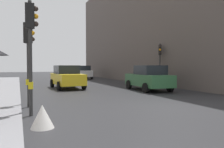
% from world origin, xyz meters
% --- Properties ---
extents(ground_plane, '(120.00, 120.00, 0.00)m').
position_xyz_m(ground_plane, '(0.00, 0.00, 0.00)').
color(ground_plane, '#28282B').
extents(building_facade_right, '(12.00, 30.95, 12.92)m').
position_xyz_m(building_facade_right, '(11.58, 15.84, 6.46)').
color(building_facade_right, '#5B514C').
rests_on(building_facade_right, ground).
extents(traffic_light_near_right, '(0.45, 0.34, 3.60)m').
position_xyz_m(traffic_light_near_right, '(-5.25, 2.14, 2.48)').
color(traffic_light_near_right, '#2D2D2D').
rests_on(traffic_light_near_right, ground).
extents(traffic_light_near_left, '(0.44, 0.26, 3.93)m').
position_xyz_m(traffic_light_near_left, '(-5.25, 0.39, 2.71)').
color(traffic_light_near_left, '#2D2D2D').
rests_on(traffic_light_near_left, ground).
extents(traffic_light_mid_street, '(0.38, 0.44, 3.58)m').
position_xyz_m(traffic_light_mid_street, '(5.26, 8.03, 2.47)').
color(traffic_light_mid_street, '#2D2D2D').
rests_on(traffic_light_mid_street, ground).
extents(car_yellow_taxi, '(2.16, 4.27, 1.76)m').
position_xyz_m(car_yellow_taxi, '(-2.21, 9.51, 0.88)').
color(car_yellow_taxi, yellow).
rests_on(car_yellow_taxi, ground).
extents(car_white_compact, '(2.20, 4.29, 1.76)m').
position_xyz_m(car_white_compact, '(2.39, 21.78, 0.88)').
color(car_white_compact, silver).
rests_on(car_white_compact, ground).
extents(car_green_estate, '(2.23, 4.30, 1.76)m').
position_xyz_m(car_green_estate, '(2.80, 5.80, 0.88)').
color(car_green_estate, '#2D6038').
rests_on(car_green_estate, ground).
extents(warning_sign_triangle, '(0.64, 0.64, 0.65)m').
position_xyz_m(warning_sign_triangle, '(-5.07, -1.36, 0.33)').
color(warning_sign_triangle, silver).
rests_on(warning_sign_triangle, ground).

